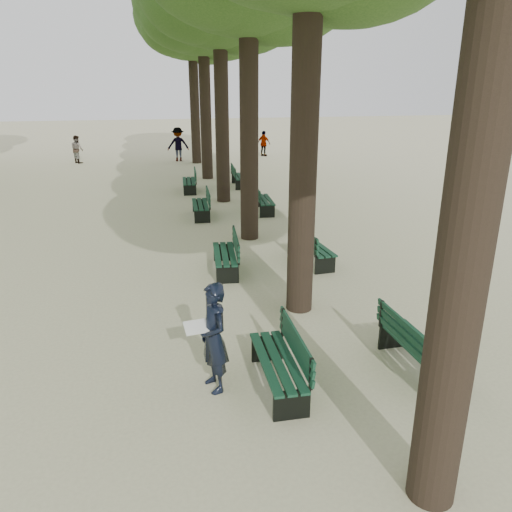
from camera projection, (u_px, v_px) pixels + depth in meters
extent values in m
plane|color=beige|center=(260.00, 405.00, 7.14)|extent=(120.00, 120.00, 0.00)
cylinder|color=#33261C|center=(478.00, 158.00, 4.37)|extent=(0.52, 0.52, 7.50)
cylinder|color=#33261C|center=(305.00, 119.00, 8.98)|extent=(0.52, 0.52, 7.50)
cylinder|color=#33261C|center=(249.00, 107.00, 13.59)|extent=(0.52, 0.52, 7.50)
cylinder|color=#33261C|center=(221.00, 100.00, 18.20)|extent=(0.52, 0.52, 7.50)
cylinder|color=#33261C|center=(205.00, 97.00, 22.81)|extent=(0.52, 0.52, 7.50)
ellipsoid|color=#2B511C|center=(202.00, 1.00, 21.51)|extent=(6.00, 6.00, 4.50)
cylinder|color=#33261C|center=(194.00, 94.00, 27.43)|extent=(0.52, 0.52, 7.50)
ellipsoid|color=#2B511C|center=(191.00, 15.00, 26.12)|extent=(6.00, 6.00, 4.50)
cube|color=black|center=(277.00, 374.00, 7.50)|extent=(0.56, 1.81, 0.45)
cube|color=#0D3020|center=(277.00, 361.00, 7.42)|extent=(0.58, 1.81, 0.04)
cube|color=#0D3020|center=(296.00, 343.00, 7.39)|extent=(0.08, 1.80, 0.40)
cube|color=black|center=(225.00, 263.00, 12.13)|extent=(0.70, 1.84, 0.45)
cube|color=#0D3020|center=(225.00, 254.00, 12.06)|extent=(0.72, 1.84, 0.04)
cube|color=#0D3020|center=(236.00, 243.00, 12.00)|extent=(0.22, 1.80, 0.40)
cube|color=black|center=(200.00, 211.00, 17.06)|extent=(0.63, 1.83, 0.45)
cube|color=#0D3020|center=(200.00, 204.00, 16.98)|extent=(0.65, 1.83, 0.04)
cube|color=#0D3020|center=(208.00, 196.00, 16.93)|extent=(0.15, 1.80, 0.40)
cube|color=black|center=(189.00, 186.00, 21.05)|extent=(0.64, 1.83, 0.45)
cube|color=#0D3020|center=(189.00, 181.00, 20.98)|extent=(0.66, 1.83, 0.04)
cube|color=#0D3020|center=(195.00, 174.00, 20.93)|extent=(0.16, 1.80, 0.40)
cube|color=black|center=(418.00, 359.00, 7.91)|extent=(0.55, 1.81, 0.45)
cube|color=#0D3020|center=(419.00, 346.00, 7.84)|extent=(0.57, 1.81, 0.04)
cube|color=#0D3020|center=(405.00, 333.00, 7.69)|extent=(0.07, 1.80, 0.40)
cube|color=black|center=(313.00, 254.00, 12.71)|extent=(0.66, 1.83, 0.45)
cube|color=#0D3020|center=(313.00, 246.00, 12.64)|extent=(0.68, 1.84, 0.04)
cube|color=#0D3020|center=(304.00, 237.00, 12.47)|extent=(0.18, 1.80, 0.40)
cube|color=black|center=(264.00, 206.00, 17.73)|extent=(0.65, 1.83, 0.45)
cube|color=#0D3020|center=(264.00, 200.00, 17.65)|extent=(0.67, 1.84, 0.04)
cube|color=#0D3020|center=(257.00, 192.00, 17.53)|extent=(0.18, 1.80, 0.40)
cube|color=black|center=(240.00, 181.00, 22.10)|extent=(0.64, 1.83, 0.45)
cube|color=#0D3020|center=(240.00, 176.00, 22.02)|extent=(0.66, 1.83, 0.04)
cube|color=#0D3020|center=(233.00, 170.00, 21.89)|extent=(0.16, 1.80, 0.40)
imported|color=black|center=(214.00, 338.00, 7.28)|extent=(0.51, 0.74, 1.69)
cube|color=white|center=(196.00, 327.00, 7.16)|extent=(0.37, 0.29, 0.12)
imported|color=#262628|center=(264.00, 144.00, 31.04)|extent=(0.85, 0.87, 1.55)
imported|color=#262628|center=(178.00, 144.00, 29.06)|extent=(1.26, 0.45, 1.92)
imported|color=#262628|center=(77.00, 149.00, 28.37)|extent=(0.69, 0.79, 1.55)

